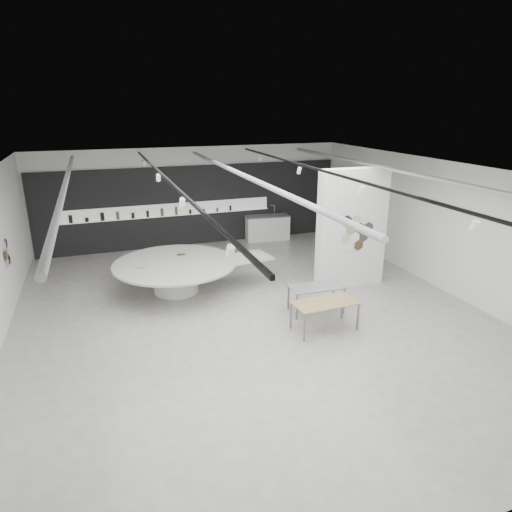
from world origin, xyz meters
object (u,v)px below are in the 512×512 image
object	(u,v)px
sample_table_wood	(325,304)
partition_column	(352,229)
kitchen_counter	(267,228)
display_island	(178,272)
sample_table_stone	(316,288)

from	to	relation	value
sample_table_wood	partition_column	bearing A→B (deg)	48.71
partition_column	kitchen_counter	xyz separation A→B (m)	(-0.58, 5.51, -1.29)
display_island	kitchen_counter	world-z (taller)	kitchen_counter
partition_column	sample_table_stone	size ratio (longest dim) A/B	2.47
sample_table_wood	kitchen_counter	size ratio (longest dim) A/B	0.87
partition_column	sample_table_wood	xyz separation A→B (m)	(-2.07, -2.36, -1.12)
sample_table_wood	kitchen_counter	xyz separation A→B (m)	(1.49, 7.86, -0.17)
partition_column	display_island	bearing A→B (deg)	165.62
display_island	sample_table_wood	bearing A→B (deg)	-59.33
partition_column	sample_table_wood	bearing A→B (deg)	-131.29
display_island	partition_column	bearing A→B (deg)	-22.70
partition_column	display_island	xyz separation A→B (m)	(-5.02, 1.29, -1.20)
display_island	kitchen_counter	distance (m)	6.12
kitchen_counter	display_island	bearing A→B (deg)	-130.57
partition_column	display_island	distance (m)	5.32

